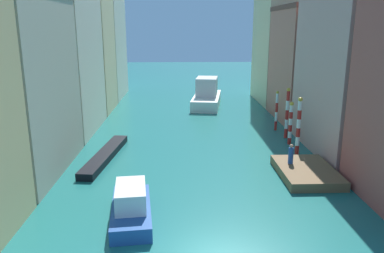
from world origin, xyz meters
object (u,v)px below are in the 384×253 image
object	(u,v)px
gondola_black	(105,155)
mooring_pole_0	(299,125)
mooring_pole_3	(276,110)
waterfront_dock	(306,172)
person_on_dock	(291,155)
mooring_pole_1	(291,123)
vaporetto_white	(207,96)
motorboat_0	(131,206)
mooring_pole_2	(287,113)

from	to	relation	value
gondola_black	mooring_pole_0	bearing A→B (deg)	2.10
mooring_pole_3	waterfront_dock	bearing A→B (deg)	-94.17
mooring_pole_0	gondola_black	world-z (taller)	mooring_pole_0
person_on_dock	mooring_pole_1	size ratio (longest dim) A/B	0.37
waterfront_dock	mooring_pole_3	world-z (taller)	mooring_pole_3
waterfront_dock	mooring_pole_0	xyz separation A→B (m)	(0.79, 4.85, 2.13)
mooring_pole_1	gondola_black	bearing A→B (deg)	-168.00
vaporetto_white	motorboat_0	world-z (taller)	vaporetto_white
mooring_pole_3	gondola_black	world-z (taller)	mooring_pole_3
mooring_pole_0	mooring_pole_2	distance (m)	4.81
mooring_pole_2	mooring_pole_3	distance (m)	2.82
waterfront_dock	vaporetto_white	world-z (taller)	vaporetto_white
mooring_pole_0	mooring_pole_2	xyz separation A→B (m)	(0.40, 4.79, 0.00)
mooring_pole_0	mooring_pole_1	distance (m)	2.84
mooring_pole_1	vaporetto_white	bearing A→B (deg)	109.37
person_on_dock	mooring_pole_1	xyz separation A→B (m)	(1.86, 6.70, 0.69)
vaporetto_white	mooring_pole_1	bearing A→B (deg)	-70.63
gondola_black	waterfront_dock	bearing A→B (deg)	-16.05
vaporetto_white	gondola_black	bearing A→B (deg)	-114.73
person_on_dock	motorboat_0	distance (m)	12.63
person_on_dock	vaporetto_white	size ratio (longest dim) A/B	0.14
waterfront_dock	mooring_pole_3	bearing A→B (deg)	85.83
gondola_black	person_on_dock	bearing A→B (deg)	-13.42
mooring_pole_0	vaporetto_white	world-z (taller)	mooring_pole_0
mooring_pole_2	vaporetto_white	size ratio (longest dim) A/B	0.47
mooring_pole_1	mooring_pole_2	distance (m)	2.06
mooring_pole_3	mooring_pole_0	bearing A→B (deg)	-90.86
person_on_dock	mooring_pole_3	size ratio (longest dim) A/B	0.36
mooring_pole_1	mooring_pole_3	world-z (taller)	mooring_pole_3
mooring_pole_0	vaporetto_white	bearing A→B (deg)	106.44
waterfront_dock	gondola_black	xyz separation A→B (m)	(-14.87, 4.28, -0.04)
motorboat_0	mooring_pole_1	bearing A→B (deg)	46.86
mooring_pole_1	mooring_pole_3	size ratio (longest dim) A/B	0.96
waterfront_dock	mooring_pole_3	distance (m)	12.58
waterfront_dock	vaporetto_white	xyz separation A→B (m)	(-5.22, 25.24, 1.04)
mooring_pole_1	mooring_pole_3	xyz separation A→B (m)	(-0.06, 4.78, 0.08)
motorboat_0	mooring_pole_0	bearing A→B (deg)	40.58
waterfront_dock	vaporetto_white	size ratio (longest dim) A/B	0.56
mooring_pole_2	gondola_black	distance (m)	17.07
motorboat_0	gondola_black	bearing A→B (deg)	108.12
waterfront_dock	motorboat_0	world-z (taller)	motorboat_0
waterfront_dock	motorboat_0	bearing A→B (deg)	-153.60
mooring_pole_2	mooring_pole_3	world-z (taller)	mooring_pole_2
waterfront_dock	gondola_black	size ratio (longest dim) A/B	0.59
motorboat_0	person_on_dock	bearing A→B (deg)	32.05
mooring_pole_1	mooring_pole_2	size ratio (longest dim) A/B	0.81
waterfront_dock	mooring_pole_1	size ratio (longest dim) A/B	1.48
person_on_dock	mooring_pole_2	xyz separation A→B (m)	(2.08, 8.70, 1.15)
mooring_pole_0	motorboat_0	xyz separation A→B (m)	(-12.38, -10.61, -1.69)
waterfront_dock	mooring_pole_2	distance (m)	9.95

